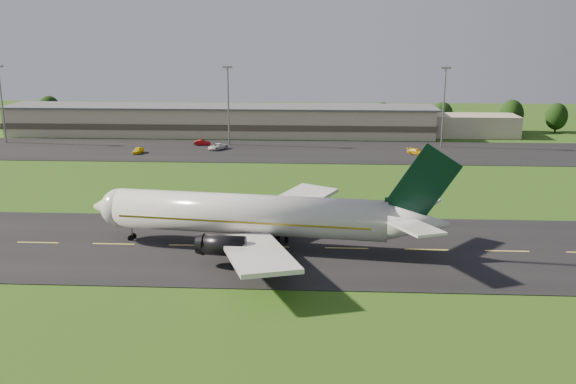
# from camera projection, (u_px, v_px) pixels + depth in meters

# --- Properties ---
(ground) EXTENTS (360.00, 360.00, 0.00)m
(ground) POSITION_uv_depth(u_px,v_px,m) (114.00, 245.00, 90.93)
(ground) COLOR #214B12
(ground) RESTS_ON ground
(taxiway) EXTENTS (220.00, 30.00, 0.10)m
(taxiway) POSITION_uv_depth(u_px,v_px,m) (114.00, 244.00, 90.92)
(taxiway) COLOR black
(taxiway) RESTS_ON ground
(apron) EXTENTS (260.00, 30.00, 0.10)m
(apron) POSITION_uv_depth(u_px,v_px,m) (205.00, 150.00, 160.55)
(apron) COLOR black
(apron) RESTS_ON ground
(airliner) EXTENTS (51.19, 41.86, 15.57)m
(airliner) POSITION_uv_depth(u_px,v_px,m) (255.00, 216.00, 88.60)
(airliner) COLOR silver
(airliner) RESTS_ON ground
(terminal) EXTENTS (145.00, 16.00, 8.40)m
(terminal) POSITION_uv_depth(u_px,v_px,m) (242.00, 121.00, 182.61)
(terminal) COLOR tan
(terminal) RESTS_ON ground
(light_mast_west) EXTENTS (2.40, 1.20, 20.35)m
(light_mast_west) POSITION_uv_depth(u_px,v_px,m) (1.00, 95.00, 168.03)
(light_mast_west) COLOR gray
(light_mast_west) RESTS_ON ground
(light_mast_centre) EXTENTS (2.40, 1.20, 20.35)m
(light_mast_centre) POSITION_uv_depth(u_px,v_px,m) (228.00, 96.00, 164.86)
(light_mast_centre) COLOR gray
(light_mast_centre) RESTS_ON ground
(light_mast_east) EXTENTS (2.40, 1.20, 20.35)m
(light_mast_east) POSITION_uv_depth(u_px,v_px,m) (444.00, 97.00, 161.95)
(light_mast_east) COLOR gray
(light_mast_east) RESTS_ON ground
(tree_line) EXTENTS (192.98, 9.53, 9.69)m
(tree_line) POSITION_uv_depth(u_px,v_px,m) (348.00, 114.00, 190.37)
(tree_line) COLOR black
(tree_line) RESTS_ON ground
(service_vehicle_a) EXTENTS (2.08, 4.46, 1.48)m
(service_vehicle_a) POSITION_uv_depth(u_px,v_px,m) (138.00, 150.00, 156.21)
(service_vehicle_a) COLOR yellow
(service_vehicle_a) RESTS_ON apron
(service_vehicle_b) EXTENTS (4.29, 1.69, 1.39)m
(service_vehicle_b) POSITION_uv_depth(u_px,v_px,m) (202.00, 143.00, 166.87)
(service_vehicle_b) COLOR #9B0A0E
(service_vehicle_b) RESTS_ON apron
(service_vehicle_c) EXTENTS (5.12, 5.90, 1.51)m
(service_vehicle_c) POSITION_uv_depth(u_px,v_px,m) (217.00, 147.00, 161.05)
(service_vehicle_c) COLOR silver
(service_vehicle_c) RESTS_ON apron
(service_vehicle_d) EXTENTS (4.70, 4.67, 1.37)m
(service_vehicle_d) POSITION_uv_depth(u_px,v_px,m) (416.00, 152.00, 154.88)
(service_vehicle_d) COLOR gold
(service_vehicle_d) RESTS_ON apron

